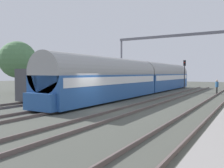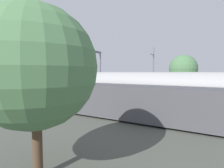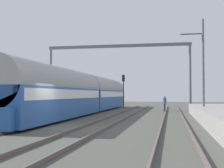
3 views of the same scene
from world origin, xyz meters
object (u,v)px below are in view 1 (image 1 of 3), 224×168
at_px(passenger_train, 143,78).
at_px(person_crossing, 217,86).
at_px(freight_car, 77,83).
at_px(catenary_gantry, 176,48).
at_px(railway_signal_far, 184,70).

xyz_separation_m(passenger_train, person_crossing, (7.78, 3.86, -0.94)).
bearing_deg(freight_car, catenary_gantry, 64.35).
relative_size(freight_car, railway_signal_far, 2.83).
distance_m(passenger_train, railway_signal_far, 12.64).
bearing_deg(freight_car, passenger_train, 59.24).
relative_size(passenger_train, freight_car, 2.53).
bearing_deg(passenger_train, railway_signal_far, 81.25).
distance_m(passenger_train, freight_car, 8.45).
relative_size(railway_signal_far, catenary_gantry, 0.27).
bearing_deg(person_crossing, freight_car, -72.99).
xyz_separation_m(freight_car, person_crossing, (12.10, 11.11, -0.44)).
height_order(person_crossing, catenary_gantry, catenary_gantry).
distance_m(railway_signal_far, catenary_gantry, 6.90).
xyz_separation_m(passenger_train, freight_car, (-4.32, -7.25, -0.50)).
bearing_deg(freight_car, person_crossing, 42.56).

